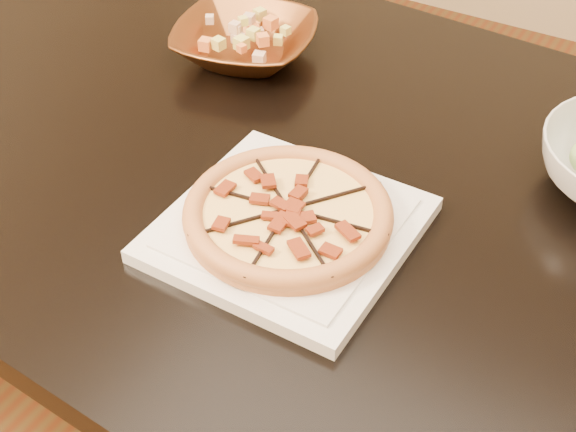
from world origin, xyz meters
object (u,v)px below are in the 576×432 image
at_px(plate, 288,228).
at_px(pizza, 288,214).
at_px(dining_table, 294,206).
at_px(bronze_bowl, 245,42).

relative_size(plate, pizza, 1.14).
bearing_deg(pizza, plate, -17.93).
bearing_deg(dining_table, pizza, -62.72).
bearing_deg(bronze_bowl, dining_table, -43.01).
bearing_deg(plate, bronze_bowl, 129.35).
xyz_separation_m(plate, pizza, (-0.00, 0.00, 0.02)).
bearing_deg(bronze_bowl, plate, -50.65).
xyz_separation_m(dining_table, pizza, (0.08, -0.15, 0.13)).
height_order(plate, bronze_bowl, bronze_bowl).
xyz_separation_m(dining_table, plate, (0.08, -0.15, 0.11)).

